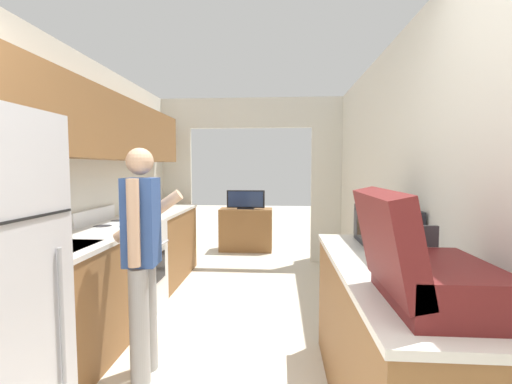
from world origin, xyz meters
TOP-DOWN VIEW (x-y plane):
  - wall_left at (-1.33, 1.93)m, footprint 0.38×6.79m
  - wall_right at (1.41, 1.59)m, footprint 0.06×6.79m
  - wall_far_with_doorway at (0.00, 4.42)m, footprint 3.15×0.06m
  - counter_left at (-1.08, 2.52)m, footprint 0.62×3.20m
  - counter_right at (1.08, 1.07)m, footprint 0.62×1.77m
  - range_oven at (-1.07, 2.37)m, footprint 0.66×0.74m
  - person at (-0.49, 1.41)m, footprint 0.51×0.39m
  - suitcase at (1.00, 0.55)m, footprint 0.48×0.56m
  - microwave at (1.19, 1.60)m, footprint 0.34×0.50m
  - tv_cabinet at (-0.14, 5.07)m, footprint 0.91×0.42m
  - television at (-0.14, 5.03)m, footprint 0.65×0.16m
  - knife at (-1.16, 2.87)m, footprint 0.04×0.30m

SIDE VIEW (x-z plane):
  - tv_cabinet at x=-0.14m, z-range 0.00..0.73m
  - counter_right at x=1.08m, z-range 0.00..0.91m
  - counter_left at x=-1.08m, z-range 0.00..0.91m
  - range_oven at x=-1.07m, z-range -0.06..0.99m
  - person at x=-0.49m, z-range 0.05..1.64m
  - television at x=-0.14m, z-range 0.73..1.05m
  - knife at x=-1.16m, z-range 0.91..0.93m
  - microwave at x=1.19m, z-range 0.91..1.17m
  - suitcase at x=1.00m, z-range 0.83..1.29m
  - wall_right at x=1.41m, z-range 0.00..2.50m
  - wall_far_with_doorway at x=0.00m, z-range 0.21..2.71m
  - wall_left at x=-1.33m, z-range 0.22..2.72m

